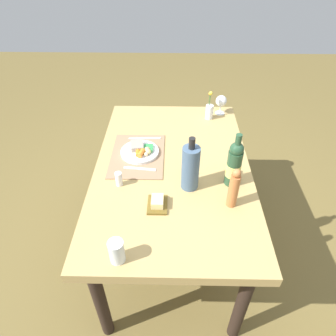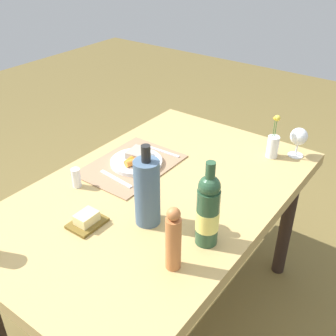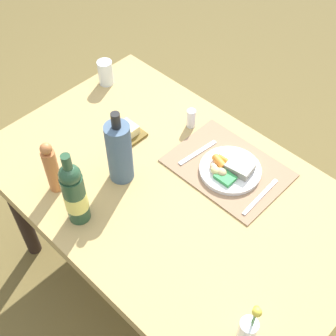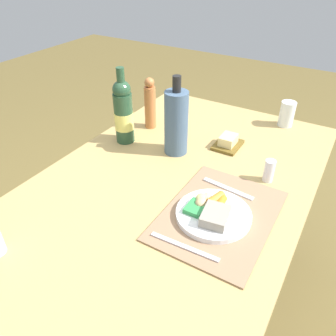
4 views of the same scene
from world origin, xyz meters
TOP-DOWN VIEW (x-y plane):
  - ground_plane at (0.00, 0.00)m, footprint 8.00×8.00m
  - dining_table at (0.00, 0.00)m, footprint 1.43×0.90m
  - placemat at (-0.09, -0.21)m, footprint 0.44×0.32m
  - dinner_plate at (-0.11, -0.20)m, footprint 0.23×0.23m
  - fork at (-0.27, -0.18)m, footprint 0.02×0.21m
  - knife at (0.04, -0.19)m, footprint 0.04×0.19m
  - water_tumbler at (0.63, -0.23)m, footprint 0.07×0.07m
  - wine_bottle at (0.14, 0.32)m, footprint 0.08×0.08m
  - wine_glass at (-0.62, 0.35)m, footprint 0.08×0.08m
  - flower_vase at (-0.54, 0.26)m, footprint 0.05×0.05m
  - pepper_mill at (0.30, 0.30)m, footprint 0.05×0.05m
  - butter_dish at (0.32, -0.07)m, footprint 0.13×0.10m
  - salt_shaker at (0.17, -0.29)m, footprint 0.04×0.04m
  - cooler_bottle at (0.17, 0.09)m, footprint 0.09×0.09m

SIDE VIEW (x-z plane):
  - ground_plane at x=0.00m, z-range 0.00..0.00m
  - dining_table at x=0.00m, z-range 0.29..1.03m
  - placemat at x=-0.09m, z-range 0.74..0.74m
  - fork at x=-0.27m, z-range 0.74..0.75m
  - knife at x=0.04m, z-range 0.74..0.75m
  - butter_dish at x=0.32m, z-range 0.73..0.78m
  - dinner_plate at x=-0.11m, z-range 0.74..0.79m
  - salt_shaker at x=0.17m, z-range 0.74..0.82m
  - water_tumbler at x=0.63m, z-range 0.73..0.85m
  - flower_vase at x=-0.54m, z-range 0.70..0.90m
  - wine_glass at x=-0.62m, z-range 0.76..0.91m
  - pepper_mill at x=0.30m, z-range 0.73..0.96m
  - wine_bottle at x=0.14m, z-range 0.71..1.03m
  - cooler_bottle at x=0.17m, z-range 0.71..1.03m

